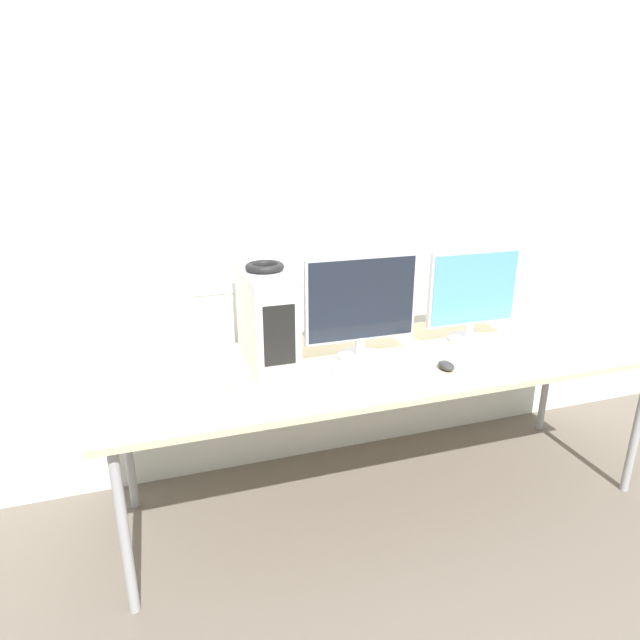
# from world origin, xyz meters

# --- Properties ---
(ground_plane) EXTENTS (14.00, 14.00, 0.00)m
(ground_plane) POSITION_xyz_m (0.00, 0.00, 0.00)
(ground_plane) COLOR #665B51
(wall_back) EXTENTS (8.00, 0.07, 2.70)m
(wall_back) POSITION_xyz_m (0.00, 0.93, 1.35)
(wall_back) COLOR silver
(wall_back) RESTS_ON ground_plane
(desk) EXTENTS (2.57, 0.81, 0.77)m
(desk) POSITION_xyz_m (0.00, 0.40, 0.73)
(desk) COLOR #D1BA8E
(desk) RESTS_ON ground_plane
(pc_tower) EXTENTS (0.19, 0.48, 0.42)m
(pc_tower) POSITION_xyz_m (-0.55, 0.53, 0.98)
(pc_tower) COLOR silver
(pc_tower) RESTS_ON desk
(headphones) EXTENTS (0.17, 0.17, 0.03)m
(headphones) POSITION_xyz_m (-0.55, 0.53, 1.21)
(headphones) COLOR black
(headphones) RESTS_ON pc_tower
(monitor_main) EXTENTS (0.52, 0.20, 0.48)m
(monitor_main) POSITION_xyz_m (-0.14, 0.44, 1.02)
(monitor_main) COLOR #B7B7BC
(monitor_main) RESTS_ON desk
(monitor_right_near) EXTENTS (0.47, 0.20, 0.46)m
(monitor_right_near) POSITION_xyz_m (0.45, 0.48, 1.01)
(monitor_right_near) COLOR #B7B7BC
(monitor_right_near) RESTS_ON desk
(keyboard) EXTENTS (0.44, 0.17, 0.02)m
(keyboard) POSITION_xyz_m (-0.11, 0.24, 0.78)
(keyboard) COLOR silver
(keyboard) RESTS_ON desk
(mouse) EXTENTS (0.06, 0.09, 0.03)m
(mouse) POSITION_xyz_m (0.17, 0.21, 0.79)
(mouse) COLOR #2D2D2D
(mouse) RESTS_ON desk
(cell_phone) EXTENTS (0.09, 0.15, 0.01)m
(cell_phone) POSITION_xyz_m (-0.73, 0.29, 0.77)
(cell_phone) COLOR #99999E
(cell_phone) RESTS_ON desk
(paper_sheet_left) EXTENTS (0.31, 0.36, 0.00)m
(paper_sheet_left) POSITION_xyz_m (-0.38, 0.24, 0.77)
(paper_sheet_left) COLOR white
(paper_sheet_left) RESTS_ON desk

